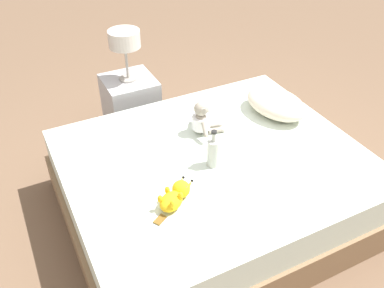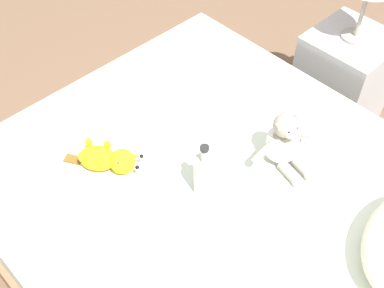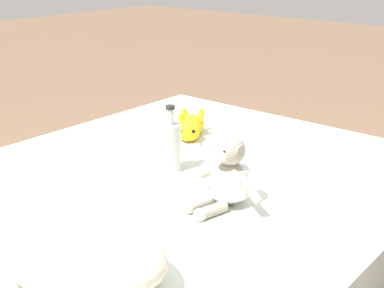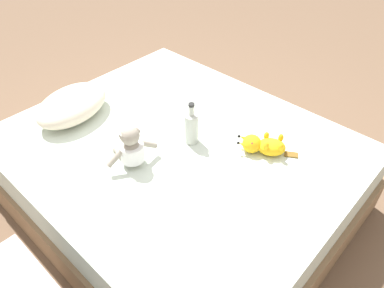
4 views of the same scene
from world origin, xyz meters
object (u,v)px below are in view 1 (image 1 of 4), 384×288
(plush_yellow_creature, at_px, (175,196))
(glass_bottle, at_px, (213,152))
(nightstand, at_px, (131,108))
(bedside_lamp, at_px, (124,41))
(plush_monkey, at_px, (203,120))
(pillow, at_px, (276,104))
(bed, at_px, (213,185))

(plush_yellow_creature, distance_m, glass_bottle, 0.39)
(nightstand, bearing_deg, glass_bottle, 5.75)
(plush_yellow_creature, bearing_deg, bedside_lamp, 170.79)
(glass_bottle, bearing_deg, plush_monkey, 162.55)
(pillow, height_order, glass_bottle, glass_bottle)
(bed, height_order, plush_yellow_creature, plush_yellow_creature)
(pillow, bearing_deg, bed, -69.03)
(plush_yellow_creature, relative_size, glass_bottle, 1.22)
(pillow, distance_m, plush_monkey, 0.57)
(plush_yellow_creature, bearing_deg, plush_monkey, 139.80)
(bed, distance_m, glass_bottle, 0.35)
(plush_yellow_creature, xyz_separation_m, glass_bottle, (-0.19, 0.34, 0.05))
(bedside_lamp, bearing_deg, plush_yellow_creature, -9.21)
(bed, distance_m, bedside_lamp, 1.27)
(plush_monkey, bearing_deg, glass_bottle, -17.45)
(bed, height_order, nightstand, nightstand)
(pillow, xyz_separation_m, plush_yellow_creature, (0.50, -1.02, -0.03))
(bed, xyz_separation_m, bedside_lamp, (-1.10, -0.17, 0.62))
(bed, relative_size, glass_bottle, 7.51)
(pillow, distance_m, plush_yellow_creature, 1.13)
(pillow, distance_m, nightstand, 1.21)
(pillow, xyz_separation_m, nightstand, (-0.86, -0.80, -0.29))
(nightstand, bearing_deg, bed, 8.57)
(plush_monkey, bearing_deg, pillow, 87.27)
(plush_yellow_creature, bearing_deg, bed, 123.41)
(bed, distance_m, plush_yellow_creature, 0.55)
(bed, height_order, plush_monkey, plush_monkey)
(glass_bottle, relative_size, nightstand, 0.47)
(bed, xyz_separation_m, glass_bottle, (0.06, -0.05, 0.34))
(bed, xyz_separation_m, nightstand, (-1.10, -0.17, 0.03))
(pillow, height_order, nightstand, pillow)
(nightstand, height_order, bedside_lamp, bedside_lamp)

